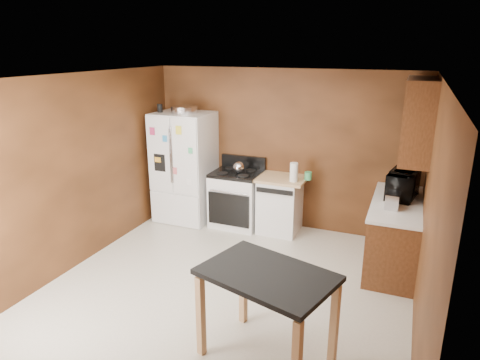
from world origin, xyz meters
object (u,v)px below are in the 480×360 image
Objects in this scene: kettle at (239,167)px; microwave at (403,185)px; gas_range at (237,198)px; green_canister at (308,176)px; dishwasher at (280,204)px; toaster at (393,200)px; roasting_pan at (184,110)px; island at (267,287)px; refrigerator at (185,167)px; paper_towel at (294,172)px; pen_cup at (160,108)px.

kettle is 0.31× the size of microwave.
kettle is 0.17× the size of gas_range.
gas_range is (-1.13, -0.06, -0.49)m from green_canister.
dishwasher is (0.72, 0.02, -0.01)m from gas_range.
toaster is 0.47m from microwave.
kettle is at bearing 1.22° from roasting_pan.
island is (-1.01, -2.57, -0.30)m from microwave.
roasting_pan is 3.78m from island.
kettle is at bearing 1.04° from refrigerator.
roasting_pan is at bearing -178.78° from kettle.
toaster reaches higher than kettle.
paper_towel reaches higher than island.
toaster is at bearing 179.81° from microwave.
roasting_pan is 0.23× the size of refrigerator.
dishwasher is at bearing 5.77° from kettle.
roasting_pan reaches higher than island.
island is at bearing -83.46° from green_canister.
paper_towel reaches higher than toaster.
toaster is (3.65, -0.56, -0.87)m from pen_cup.
toaster is (1.25, -0.78, 0.05)m from green_canister.
paper_towel is 1.07× the size of toaster.
refrigerator is (-0.04, 0.00, -0.95)m from roasting_pan.
dishwasher is (-0.41, -0.04, -0.50)m from green_canister.
refrigerator is 3.65m from island.
pen_cup is 3.82m from microwave.
kettle is 0.10× the size of refrigerator.
microwave is 1.88m from dishwasher.
pen_cup is 0.50× the size of toaster.
roasting_pan is 1.64m from gas_range.
microwave is (2.42, -0.21, 0.07)m from kettle.
pen_cup is (-0.39, -0.09, 0.01)m from roasting_pan.
paper_towel is at bearing 1.54° from pen_cup.
roasting_pan is 0.71× the size of microwave.
kettle is at bearing -40.04° from gas_range.
roasting_pan is at bearing 97.60° from microwave.
toaster is at bearing -23.39° from paper_towel.
dishwasher is at bearing 1.94° from gas_range.
refrigerator is (0.35, 0.10, -0.97)m from pen_cup.
green_canister is 0.46× the size of toaster.
refrigerator is at bearing -176.19° from gas_range.
refrigerator is 2.02× the size of dishwasher.
pen_cup reaches higher than gas_range.
refrigerator reaches higher than toaster.
green_canister is 0.07× the size of refrigerator.
island is at bearing -62.56° from gas_range.
roasting_pan is at bearing 130.23° from island.
gas_range is (-2.48, 0.26, -0.60)m from microwave.
island is at bearing -49.30° from refrigerator.
gas_range is at bearing 3.81° from refrigerator.
green_canister is 2.05m from refrigerator.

